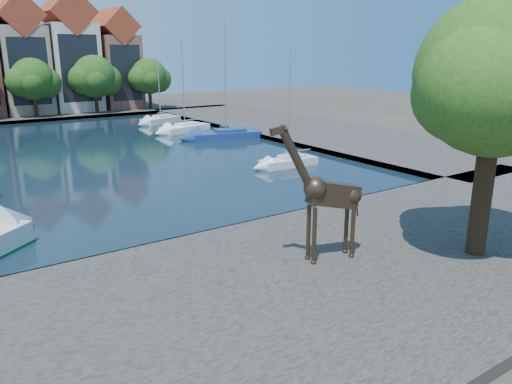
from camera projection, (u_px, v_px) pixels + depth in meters
ground at (218, 237)px, 24.62m from camera, size 160.00×160.00×0.00m
water_basin at (79, 155)px, 43.61m from camera, size 38.00×50.00×0.08m
near_quay at (311, 285)px, 19.00m from camera, size 50.00×14.00×0.50m
far_quay at (13, 115)px, 68.90m from camera, size 60.00×16.00×0.50m
right_quay at (300, 129)px, 57.20m from camera, size 14.00×52.00×0.50m
plane_tree at (498, 82)px, 19.54m from camera, size 8.32×6.40×10.62m
townhouse_east_inner at (22, 59)px, 67.94m from camera, size 5.94×9.18×15.79m
townhouse_east_mid at (70, 56)px, 71.39m from camera, size 6.43×9.18×16.65m
townhouse_east_end at (115, 63)px, 75.21m from camera, size 5.44×9.18×14.43m
far_tree_mid_east at (33, 81)px, 64.35m from camera, size 7.02×5.40×7.52m
far_tree_east at (95, 78)px, 68.69m from camera, size 7.54×5.80×7.84m
far_tree_far_east at (150, 77)px, 73.10m from camera, size 6.76×5.20×7.36m
giraffe_statue at (327, 194)px, 20.03m from camera, size 3.97×1.26×5.70m
sailboat_right_a at (289, 160)px, 39.25m from camera, size 4.71×1.77×9.98m
sailboat_right_b at (226, 133)px, 51.60m from camera, size 7.45×3.91×12.19m
sailboat_right_c at (185, 127)px, 56.14m from camera, size 6.25×3.51×10.09m
sailboat_right_d at (161, 119)px, 62.60m from camera, size 5.76×3.83×7.77m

